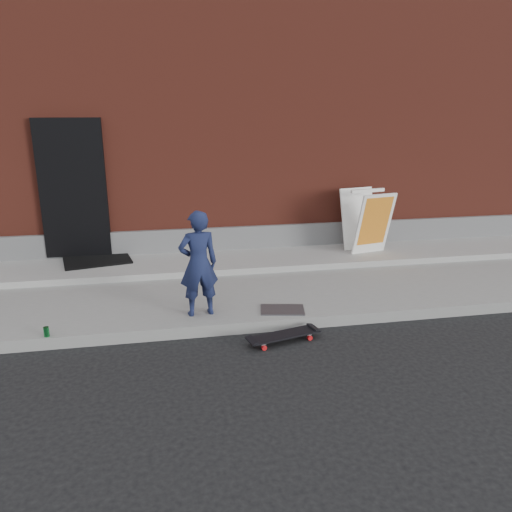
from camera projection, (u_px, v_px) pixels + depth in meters
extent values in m
plane|color=black|center=(266.00, 332.00, 6.19)|extent=(80.00, 80.00, 0.00)
cube|color=gray|center=(246.00, 286.00, 7.58)|extent=(20.00, 3.00, 0.15)
cube|color=gray|center=(237.00, 261.00, 8.39)|extent=(20.00, 1.20, 0.10)
cube|color=maroon|center=(208.00, 115.00, 12.06)|extent=(20.00, 8.00, 5.00)
cube|color=slate|center=(232.00, 238.00, 8.86)|extent=(20.00, 0.10, 0.40)
cube|color=black|center=(73.00, 189.00, 8.12)|extent=(1.05, 0.12, 2.25)
imported|color=#171F42|center=(198.00, 264.00, 6.18)|extent=(0.53, 0.39, 1.35)
cylinder|color=red|center=(302.00, 332.00, 6.14)|extent=(0.07, 0.05, 0.06)
cylinder|color=red|center=(310.00, 338.00, 5.98)|extent=(0.07, 0.05, 0.06)
cylinder|color=red|center=(257.00, 341.00, 5.90)|extent=(0.07, 0.05, 0.06)
cylinder|color=red|center=(264.00, 348.00, 5.73)|extent=(0.07, 0.05, 0.06)
cube|color=silver|center=(306.00, 332.00, 6.05)|extent=(0.10, 0.20, 0.02)
cube|color=silver|center=(260.00, 341.00, 5.80)|extent=(0.10, 0.20, 0.02)
cube|color=black|center=(284.00, 335.00, 5.92)|extent=(0.91, 0.44, 0.02)
cube|color=white|center=(374.00, 224.00, 8.45)|extent=(0.70, 0.42, 1.06)
cube|color=white|center=(358.00, 218.00, 8.87)|extent=(0.70, 0.42, 1.06)
cube|color=yellow|center=(375.00, 227.00, 8.44)|extent=(0.58, 0.33, 0.85)
cube|color=white|center=(368.00, 191.00, 8.51)|extent=(0.65, 0.19, 0.05)
cylinder|color=#197E35|center=(46.00, 332.00, 5.73)|extent=(0.07, 0.07, 0.12)
cube|color=black|center=(97.00, 259.00, 8.25)|extent=(1.20, 1.05, 0.03)
cube|color=#4F4F53|center=(282.00, 310.00, 6.47)|extent=(0.62, 0.46, 0.02)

